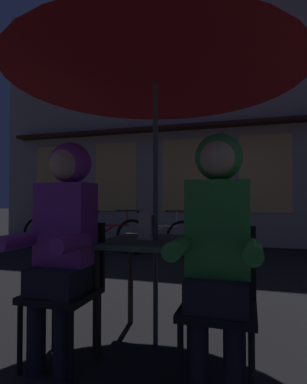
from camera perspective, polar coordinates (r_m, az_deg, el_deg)
name	(u,v)px	position (r m, az deg, el deg)	size (l,w,h in m)	color
ground_plane	(156,344)	(2.49, 0.38, -25.65)	(60.00, 60.00, 0.00)	black
cafe_table	(156,254)	(2.31, 0.37, -11.02)	(0.72, 0.72, 0.74)	#42664C
patio_umbrella	(156,57)	(2.50, 0.37, 23.05)	(2.10, 2.10, 2.31)	#4C4C51
lantern	(146,222)	(2.29, -1.30, -5.47)	(0.11, 0.11, 0.23)	white
chair_left	(68,282)	(2.20, -15.09, -15.41)	(0.40, 0.40, 0.87)	black
chair_right	(219,295)	(1.89, 11.73, -17.72)	(0.40, 0.40, 0.87)	black
person_left_hooded	(64,228)	(2.09, -15.85, -6.19)	(0.45, 0.56, 1.40)	black
person_right_hooded	(218,232)	(1.77, 11.50, -7.08)	(0.45, 0.56, 1.40)	black
shopfront_building	(188,115)	(7.98, 6.16, 13.54)	(10.00, 0.93, 6.20)	#9E9389
bicycle_nearest	(59,233)	(6.81, -16.56, -7.11)	(1.68, 0.14, 0.84)	black
bicycle_second	(107,235)	(6.21, -8.28, -7.70)	(1.68, 0.18, 0.84)	black
bicycle_third	(157,237)	(5.91, 0.55, -8.04)	(1.68, 0.18, 0.84)	black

